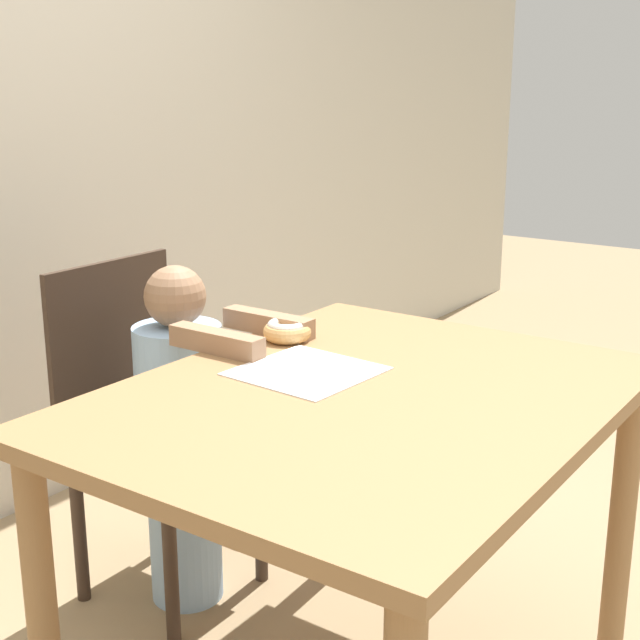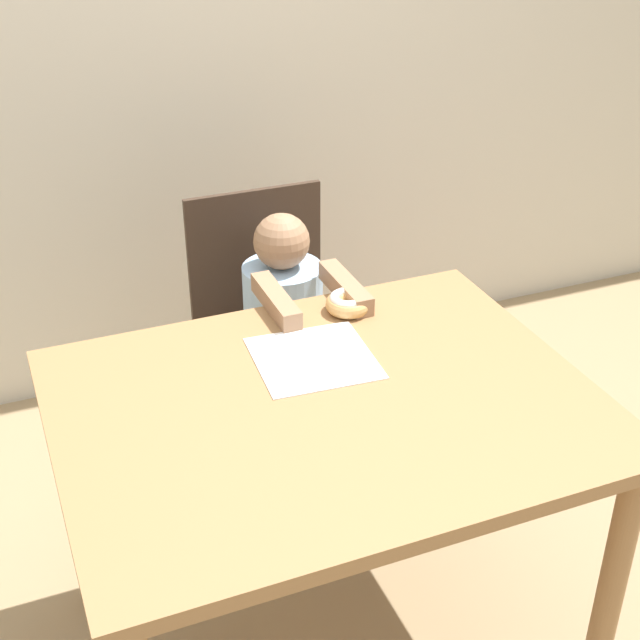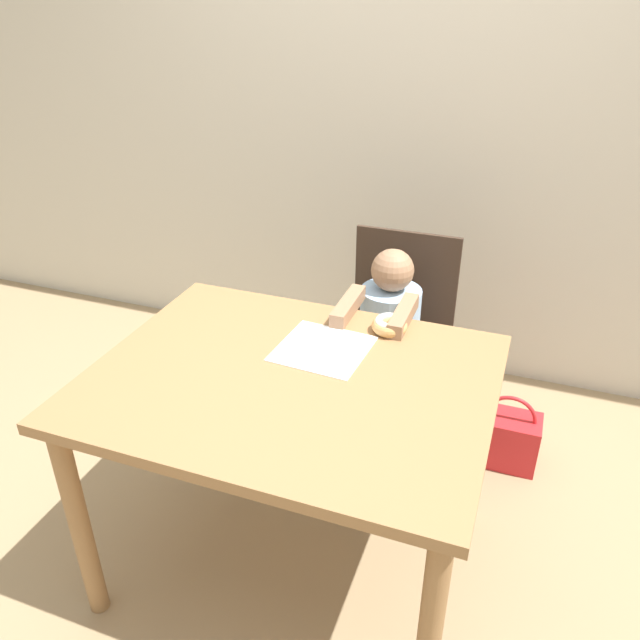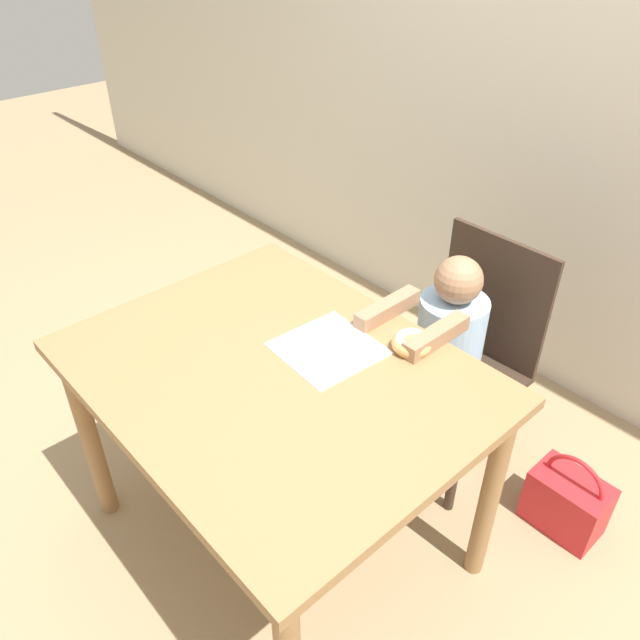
{
  "view_description": "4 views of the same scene",
  "coord_description": "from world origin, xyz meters",
  "px_view_note": "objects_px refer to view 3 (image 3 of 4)",
  "views": [
    {
      "loc": [
        -1.43,
        -0.89,
        1.37
      ],
      "look_at": [
        0.04,
        0.14,
        0.88
      ],
      "focal_mm": 50.0,
      "sensor_mm": 36.0,
      "label": 1
    },
    {
      "loc": [
        -0.61,
        -1.46,
        1.86
      ],
      "look_at": [
        0.04,
        0.14,
        0.88
      ],
      "focal_mm": 50.0,
      "sensor_mm": 36.0,
      "label": 2
    },
    {
      "loc": [
        0.6,
        -1.38,
        1.77
      ],
      "look_at": [
        0.04,
        0.14,
        0.88
      ],
      "focal_mm": 35.0,
      "sensor_mm": 36.0,
      "label": 3
    },
    {
      "loc": [
        1.08,
        -0.81,
        1.88
      ],
      "look_at": [
        0.04,
        0.14,
        0.88
      ],
      "focal_mm": 35.0,
      "sensor_mm": 36.0,
      "label": 4
    }
  ],
  "objects_px": {
    "chair": "(395,345)",
    "child_figure": "(387,359)",
    "donut": "(390,325)",
    "handbag": "(506,438)"
  },
  "relations": [
    {
      "from": "chair",
      "to": "handbag",
      "type": "height_order",
      "value": "chair"
    },
    {
      "from": "donut",
      "to": "handbag",
      "type": "relative_size",
      "value": 0.36
    },
    {
      "from": "chair",
      "to": "child_figure",
      "type": "bearing_deg",
      "value": -90.0
    },
    {
      "from": "child_figure",
      "to": "handbag",
      "type": "bearing_deg",
      "value": 14.66
    },
    {
      "from": "donut",
      "to": "chair",
      "type": "bearing_deg",
      "value": 99.5
    },
    {
      "from": "chair",
      "to": "handbag",
      "type": "xyz_separation_m",
      "value": [
        0.49,
        0.0,
        -0.34
      ]
    },
    {
      "from": "chair",
      "to": "donut",
      "type": "bearing_deg",
      "value": -80.5
    },
    {
      "from": "child_figure",
      "to": "chair",
      "type": "bearing_deg",
      "value": 90.0
    },
    {
      "from": "chair",
      "to": "child_figure",
      "type": "height_order",
      "value": "child_figure"
    },
    {
      "from": "child_figure",
      "to": "donut",
      "type": "height_order",
      "value": "child_figure"
    }
  ]
}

